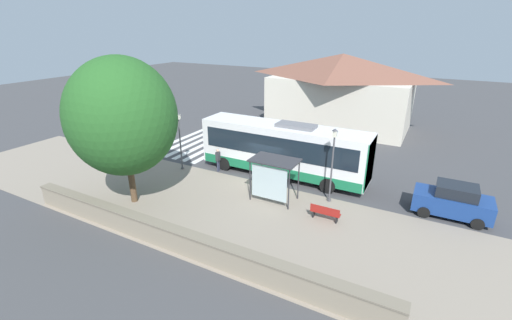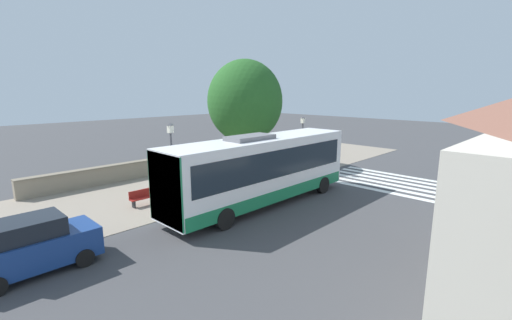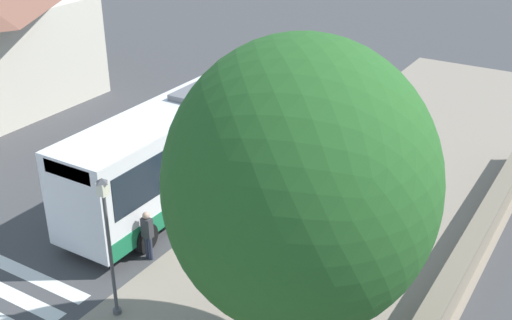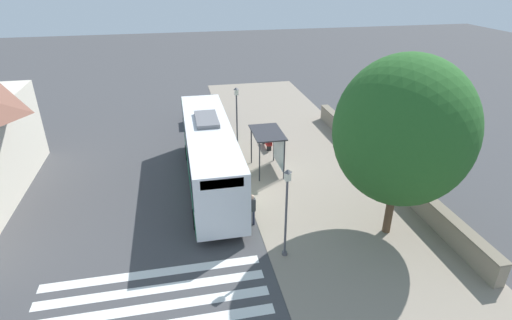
# 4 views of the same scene
# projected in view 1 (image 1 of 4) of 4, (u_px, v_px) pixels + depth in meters

# --- Properties ---
(ground_plane) EXTENTS (120.00, 120.00, 0.00)m
(ground_plane) POSITION_uv_depth(u_px,v_px,m) (262.00, 183.00, 23.19)
(ground_plane) COLOR #424244
(ground_plane) RESTS_ON ground
(sidewalk_plaza) EXTENTS (9.00, 44.00, 0.02)m
(sidewalk_plaza) POSITION_uv_depth(u_px,v_px,m) (225.00, 212.00, 19.50)
(sidewalk_plaza) COLOR gray
(sidewalk_plaza) RESTS_ON ground
(crosswalk_stripes) EXTENTS (9.00, 5.25, 0.01)m
(crosswalk_stripes) POSITION_uv_depth(u_px,v_px,m) (202.00, 142.00, 31.11)
(crosswalk_stripes) COLOR silver
(crosswalk_stripes) RESTS_ON ground
(stone_wall) EXTENTS (0.60, 20.00, 1.20)m
(stone_wall) POSITION_uv_depth(u_px,v_px,m) (178.00, 240.00, 15.97)
(stone_wall) COLOR gray
(stone_wall) RESTS_ON ground
(background_building) EXTENTS (8.13, 14.07, 7.37)m
(background_building) POSITION_uv_depth(u_px,v_px,m) (340.00, 90.00, 34.65)
(background_building) COLOR beige
(background_building) RESTS_ON ground
(bus) EXTENTS (2.63, 11.80, 3.87)m
(bus) POSITION_uv_depth(u_px,v_px,m) (283.00, 149.00, 23.63)
(bus) COLOR white
(bus) RESTS_ON ground
(bus_shelter) EXTENTS (1.79, 2.80, 2.62)m
(bus_shelter) POSITION_uv_depth(u_px,v_px,m) (273.00, 168.00, 20.03)
(bus_shelter) COLOR #2D2D33
(bus_shelter) RESTS_ON ground
(pedestrian) EXTENTS (0.34, 0.23, 1.71)m
(pedestrian) POSITION_uv_depth(u_px,v_px,m) (218.00, 158.00, 24.67)
(pedestrian) COLOR #2D3347
(pedestrian) RESTS_ON ground
(bench) EXTENTS (0.40, 1.63, 0.88)m
(bench) POSITION_uv_depth(u_px,v_px,m) (325.00, 213.00, 18.55)
(bench) COLOR maroon
(bench) RESTS_ON ground
(street_lamp_near) EXTENTS (0.28, 0.28, 4.58)m
(street_lamp_near) POSITION_uv_depth(u_px,v_px,m) (333.00, 160.00, 19.74)
(street_lamp_near) COLOR #4C4C51
(street_lamp_near) RESTS_ON ground
(street_lamp_far) EXTENTS (0.28, 0.28, 4.30)m
(street_lamp_far) POSITION_uv_depth(u_px,v_px,m) (180.00, 136.00, 24.43)
(street_lamp_far) COLOR #4C4C51
(street_lamp_far) RESTS_ON ground
(shade_tree) EXTENTS (6.01, 6.01, 8.55)m
(shade_tree) POSITION_uv_depth(u_px,v_px,m) (122.00, 117.00, 18.82)
(shade_tree) COLOR brown
(shade_tree) RESTS_ON ground
(parked_car_behind_bus) EXTENTS (1.89, 3.93, 1.92)m
(parked_car_behind_bus) POSITION_uv_depth(u_px,v_px,m) (453.00, 201.00, 18.81)
(parked_car_behind_bus) COLOR navy
(parked_car_behind_bus) RESTS_ON ground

